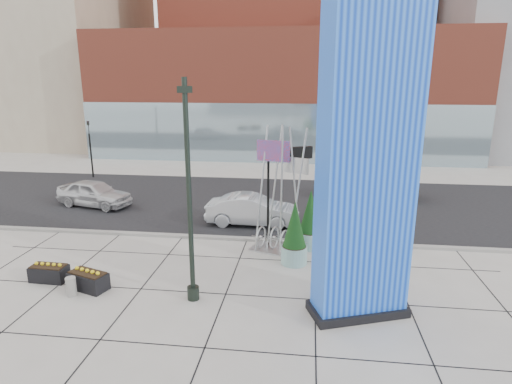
# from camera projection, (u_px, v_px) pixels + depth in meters

# --- Properties ---
(ground) EXTENTS (160.00, 160.00, 0.00)m
(ground) POSITION_uv_depth(u_px,v_px,m) (204.00, 279.00, 15.58)
(ground) COLOR #9E9991
(ground) RESTS_ON ground
(street_asphalt) EXTENTS (80.00, 12.00, 0.02)m
(street_asphalt) POSITION_uv_depth(u_px,v_px,m) (245.00, 202.00, 25.15)
(street_asphalt) COLOR black
(street_asphalt) RESTS_ON ground
(curb_edge) EXTENTS (80.00, 0.30, 0.12)m
(curb_edge) POSITION_uv_depth(u_px,v_px,m) (225.00, 238.00, 19.39)
(curb_edge) COLOR gray
(curb_edge) RESTS_ON ground
(tower_podium) EXTENTS (34.00, 10.00, 11.00)m
(tower_podium) POSITION_uv_depth(u_px,v_px,m) (282.00, 95.00, 39.89)
(tower_podium) COLOR #A94431
(tower_podium) RESTS_ON ground
(tower_glass_front) EXTENTS (34.00, 0.60, 5.00)m
(tower_glass_front) POSITION_uv_depth(u_px,v_px,m) (278.00, 133.00, 36.07)
(tower_glass_front) COLOR #8CA5B2
(tower_glass_front) RESTS_ON ground
(blue_pylon) EXTENTS (3.22, 2.24, 9.82)m
(blue_pylon) POSITION_uv_depth(u_px,v_px,m) (367.00, 164.00, 12.12)
(blue_pylon) COLOR #0D3AC6
(blue_pylon) RESTS_ON ground
(lamp_post) EXTENTS (0.48, 0.39, 7.14)m
(lamp_post) POSITION_uv_depth(u_px,v_px,m) (190.00, 215.00, 13.43)
(lamp_post) COLOR black
(lamp_post) RESTS_ON ground
(public_art_sculpture) EXTENTS (2.58, 1.84, 5.31)m
(public_art_sculpture) POSITION_uv_depth(u_px,v_px,m) (280.00, 219.00, 17.78)
(public_art_sculpture) COLOR silver
(public_art_sculpture) RESTS_ON ground
(concrete_bollard) EXTENTS (0.34, 0.34, 0.65)m
(concrete_bollard) POSITION_uv_depth(u_px,v_px,m) (71.00, 287.00, 14.34)
(concrete_bollard) COLOR gray
(concrete_bollard) RESTS_ON ground
(overhead_street_sign) EXTENTS (1.94, 0.95, 4.30)m
(overhead_street_sign) POSITION_uv_depth(u_px,v_px,m) (286.00, 163.00, 17.59)
(overhead_street_sign) COLOR black
(overhead_street_sign) RESTS_ON ground
(round_planter_east) EXTENTS (0.94, 0.94, 2.35)m
(round_planter_east) POSITION_uv_depth(u_px,v_px,m) (387.00, 225.00, 17.90)
(round_planter_east) COLOR #88B7B2
(round_planter_east) RESTS_ON ground
(round_planter_mid) EXTENTS (1.02, 1.02, 2.56)m
(round_planter_mid) POSITION_uv_depth(u_px,v_px,m) (295.00, 234.00, 16.60)
(round_planter_mid) COLOR #88B7B2
(round_planter_mid) RESTS_ON ground
(round_planter_west) EXTENTS (1.03, 1.03, 2.58)m
(round_planter_west) POSITION_uv_depth(u_px,v_px,m) (310.00, 221.00, 18.13)
(round_planter_west) COLOR #88B7B2
(round_planter_west) RESTS_ON ground
(box_planter_north) EXTENTS (1.31, 0.69, 0.71)m
(box_planter_north) POSITION_uv_depth(u_px,v_px,m) (49.00, 272.00, 15.39)
(box_planter_north) COLOR black
(box_planter_north) RESTS_ON ground
(box_planter_south) EXTENTS (1.51, 1.08, 0.75)m
(box_planter_south) POSITION_uv_depth(u_px,v_px,m) (88.00, 280.00, 14.79)
(box_planter_south) COLOR black
(box_planter_south) RESTS_ON ground
(car_white_west) EXTENTS (4.64, 2.72, 1.48)m
(car_white_west) POSITION_uv_depth(u_px,v_px,m) (94.00, 193.00, 24.20)
(car_white_west) COLOR silver
(car_white_west) RESTS_ON ground
(car_silver_mid) EXTENTS (4.58, 1.68, 1.50)m
(car_silver_mid) POSITION_uv_depth(u_px,v_px,m) (252.00, 210.00, 21.12)
(car_silver_mid) COLOR #B5B8BD
(car_silver_mid) RESTS_ON ground
(car_dark_east) EXTENTS (5.68, 2.58, 1.61)m
(car_dark_east) POSITION_uv_depth(u_px,v_px,m) (368.00, 185.00, 25.75)
(car_dark_east) COLOR black
(car_dark_east) RESTS_ON ground
(traffic_signal) EXTENTS (0.15, 0.18, 4.10)m
(traffic_signal) POSITION_uv_depth(u_px,v_px,m) (90.00, 146.00, 30.77)
(traffic_signal) COLOR black
(traffic_signal) RESTS_ON ground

